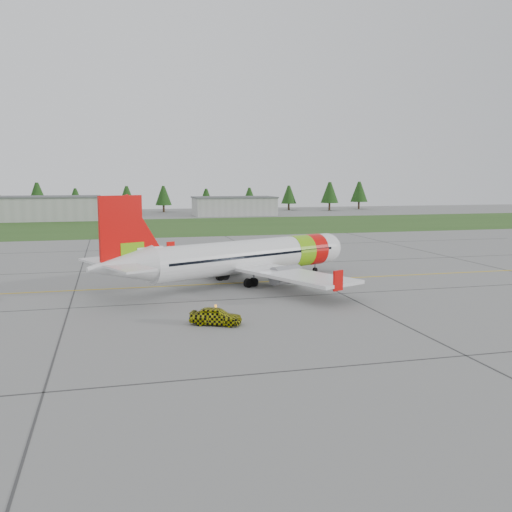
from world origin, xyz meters
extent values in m
plane|color=gray|center=(0.00, 0.00, 0.00)|extent=(320.00, 320.00, 0.00)
cylinder|color=white|center=(2.93, 8.50, 2.78)|extent=(22.74, 12.72, 3.50)
sphere|color=white|center=(13.59, 13.26, 2.78)|extent=(3.50, 3.50, 3.50)
cone|color=white|center=(-10.59, 2.46, 3.10)|extent=(7.17, 5.76, 3.50)
cube|color=black|center=(13.83, 13.37, 3.10)|extent=(2.26, 2.72, 0.50)
cylinder|color=#71BA0E|center=(9.49, 11.43, 2.78)|extent=(3.59, 4.22, 3.58)
cylinder|color=red|center=(11.46, 12.31, 2.78)|extent=(3.26, 4.08, 3.58)
cube|color=white|center=(2.52, 8.32, 1.80)|extent=(16.23, 28.24, 0.32)
cube|color=red|center=(-4.12, 20.98, 2.29)|extent=(1.05, 0.59, 1.80)
cube|color=red|center=(7.53, -5.08, 2.29)|extent=(1.05, 0.59, 1.80)
cylinder|color=gray|center=(1.74, 13.37, 1.30)|extent=(3.72, 3.04, 1.89)
cylinder|color=gray|center=(5.77, 4.36, 1.30)|extent=(3.72, 3.04, 1.89)
cube|color=red|center=(-10.43, 2.53, 6.10)|extent=(3.90, 1.98, 6.82)
cube|color=#71BA0E|center=(-9.53, 2.93, 4.13)|extent=(2.28, 1.30, 2.15)
cube|color=white|center=(-11.00, 2.27, 3.32)|extent=(6.84, 10.60, 0.20)
cylinder|color=slate|center=(11.95, 12.53, 0.63)|extent=(0.16, 0.16, 1.26)
cylinder|color=black|center=(11.95, 12.53, 0.31)|extent=(0.66, 0.48, 0.61)
cylinder|color=slate|center=(0.68, 10.25, 0.85)|extent=(0.20, 0.20, 1.71)
cylinder|color=black|center=(0.35, 10.10, 0.47)|extent=(1.02, 0.75, 0.93)
cylinder|color=slate|center=(2.73, 5.66, 0.85)|extent=(0.20, 0.20, 1.71)
cylinder|color=black|center=(2.40, 5.51, 0.47)|extent=(1.02, 0.75, 0.93)
imported|color=#CDCD0B|center=(-3.82, -8.53, 1.99)|extent=(1.90, 2.02, 3.97)
imported|color=silver|center=(-8.53, 59.96, 2.34)|extent=(1.89, 1.82, 4.68)
cube|color=#30561E|center=(0.00, 82.00, 0.01)|extent=(320.00, 50.00, 0.03)
cube|color=gold|center=(0.00, 8.00, 0.01)|extent=(120.00, 0.25, 0.02)
cube|color=#A8A8A3|center=(-30.00, 110.00, 3.00)|extent=(32.00, 14.00, 6.00)
cube|color=#A8A8A3|center=(25.00, 118.00, 2.60)|extent=(24.00, 12.00, 5.20)
camera|label=1|loc=(-11.35, -50.16, 11.02)|focal=40.00mm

